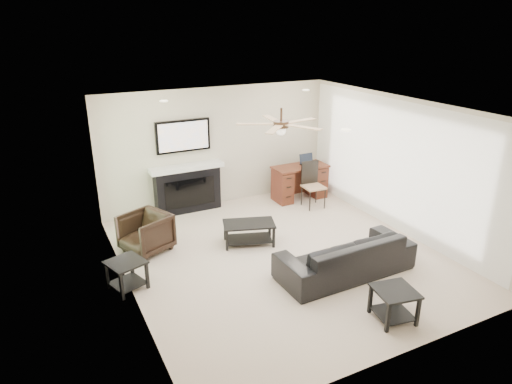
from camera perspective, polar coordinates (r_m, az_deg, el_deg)
room_shell at (r=7.32m, az=4.42°, el=4.22°), size 5.50×5.54×2.52m
sofa at (r=7.31m, az=11.12°, el=-7.74°), size 2.20×0.90×0.64m
armchair at (r=8.06m, az=-13.63°, el=-4.98°), size 0.97×0.96×0.68m
coffee_table at (r=8.14m, az=-0.89°, el=-5.17°), size 1.01×0.76×0.40m
end_table_near at (r=6.48m, az=16.83°, el=-13.33°), size 0.60×0.60×0.45m
end_table_left at (r=7.11m, az=-15.84°, el=-9.94°), size 0.64×0.64×0.45m
fireplace_unit at (r=9.35m, az=-8.66°, el=3.06°), size 1.52×0.34×1.91m
desk at (r=10.15m, az=5.48°, el=1.22°), size 1.22×0.56×0.76m
desk_chair at (r=9.69m, az=7.22°, el=0.83°), size 0.45×0.46×0.97m
laptop at (r=10.09m, az=6.60°, el=4.00°), size 0.33×0.24×0.23m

